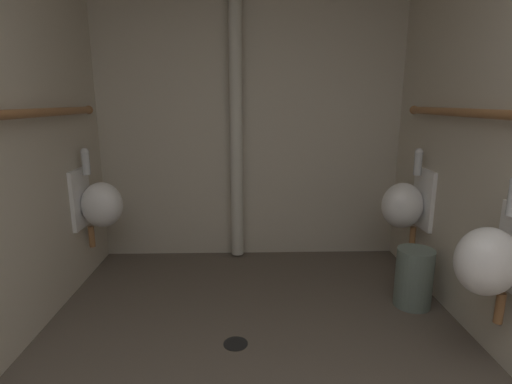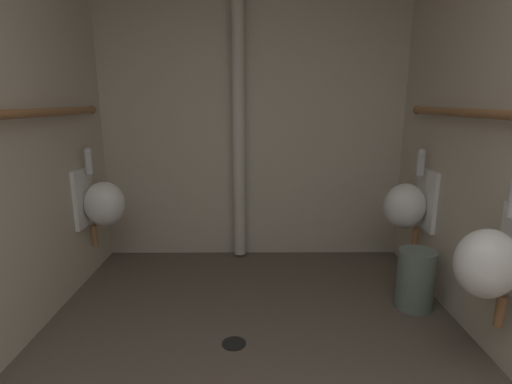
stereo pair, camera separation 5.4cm
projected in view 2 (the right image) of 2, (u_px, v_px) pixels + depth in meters
floor at (253, 379)px, 2.02m from camera, size 2.69×3.39×0.08m
wall_back at (253, 100)px, 3.33m from camera, size 2.69×0.06×2.73m
urinal_left_mid at (102, 202)px, 2.96m from camera, size 0.32×0.30×0.76m
urinal_right_mid at (492, 261)px, 1.88m from camera, size 0.32×0.30×0.76m
urinal_right_far at (408, 205)px, 2.89m from camera, size 0.32×0.30×0.76m
standpipe_back_wall at (238, 100)px, 3.22m from camera, size 0.11×0.11×2.68m
floor_drain at (234, 343)px, 2.25m from camera, size 0.14×0.14×0.01m
waste_bin at (415, 279)px, 2.61m from camera, size 0.24×0.24×0.40m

